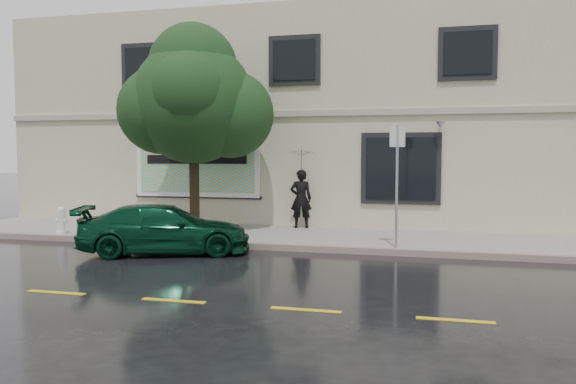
% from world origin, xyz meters
% --- Properties ---
extents(ground, '(90.00, 90.00, 0.00)m').
position_xyz_m(ground, '(0.00, 0.00, 0.00)').
color(ground, black).
rests_on(ground, ground).
extents(sidewalk, '(20.00, 3.50, 0.15)m').
position_xyz_m(sidewalk, '(0.00, 3.25, 0.07)').
color(sidewalk, '#9D9C95').
rests_on(sidewalk, ground).
extents(curb, '(20.00, 0.18, 0.16)m').
position_xyz_m(curb, '(0.00, 1.50, 0.07)').
color(curb, gray).
rests_on(curb, ground).
extents(road_marking, '(19.00, 0.12, 0.01)m').
position_xyz_m(road_marking, '(0.00, -3.50, 0.01)').
color(road_marking, gold).
rests_on(road_marking, ground).
extents(building, '(20.00, 8.12, 7.00)m').
position_xyz_m(building, '(0.00, 9.00, 3.50)').
color(building, beige).
rests_on(building, ground).
extents(billboard, '(4.30, 0.16, 2.20)m').
position_xyz_m(billboard, '(-3.20, 4.92, 2.05)').
color(billboard, white).
rests_on(billboard, ground).
extents(car, '(4.40, 3.07, 1.18)m').
position_xyz_m(car, '(-2.11, 0.45, 0.59)').
color(car, '#083420').
rests_on(car, ground).
extents(pedestrian, '(0.73, 0.57, 1.76)m').
position_xyz_m(pedestrian, '(0.29, 4.60, 1.03)').
color(pedestrian, black).
rests_on(pedestrian, sidewalk).
extents(umbrella, '(1.17, 1.17, 0.70)m').
position_xyz_m(umbrella, '(0.29, 4.60, 2.26)').
color(umbrella, black).
rests_on(umbrella, pedestrian).
extents(street_tree, '(3.42, 3.42, 5.38)m').
position_xyz_m(street_tree, '(-2.43, 2.96, 3.80)').
color(street_tree, '#2F2315').
rests_on(street_tree, sidewalk).
extents(fire_hydrant, '(0.31, 0.29, 0.76)m').
position_xyz_m(fire_hydrant, '(-5.94, 1.80, 0.52)').
color(fire_hydrant, white).
rests_on(fire_hydrant, sidewalk).
extents(sign_pole, '(0.36, 0.06, 2.91)m').
position_xyz_m(sign_pole, '(3.27, 1.70, 1.87)').
color(sign_pole, '#999BA2').
rests_on(sign_pole, sidewalk).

